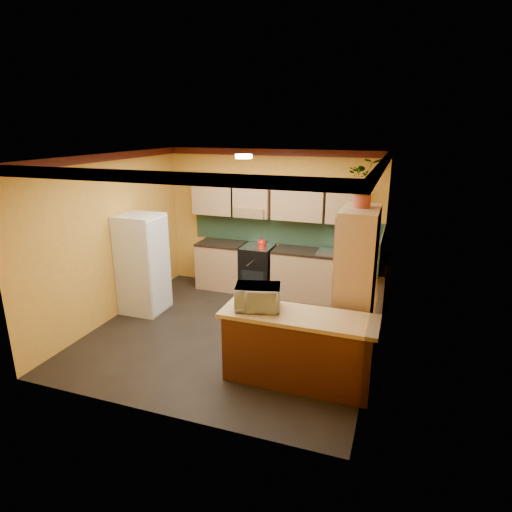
# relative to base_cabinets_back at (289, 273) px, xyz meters

# --- Properties ---
(room_shell) EXTENTS (4.24, 4.24, 2.72)m
(room_shell) POSITION_rel_base_cabinets_back_xyz_m (-0.42, -1.52, 1.65)
(room_shell) COLOR black
(room_shell) RESTS_ON ground
(base_cabinets_back) EXTENTS (3.65, 0.60, 0.88)m
(base_cabinets_back) POSITION_rel_base_cabinets_back_xyz_m (0.00, 0.00, 0.00)
(base_cabinets_back) COLOR tan
(base_cabinets_back) RESTS_ON ground
(countertop_back) EXTENTS (3.65, 0.62, 0.04)m
(countertop_back) POSITION_rel_base_cabinets_back_xyz_m (0.00, -0.00, 0.46)
(countertop_back) COLOR black
(countertop_back) RESTS_ON base_cabinets_back
(stove) EXTENTS (0.58, 0.58, 0.91)m
(stove) POSITION_rel_base_cabinets_back_xyz_m (-0.62, -0.00, 0.02)
(stove) COLOR black
(stove) RESTS_ON ground
(kettle) EXTENTS (0.22, 0.22, 0.18)m
(kettle) POSITION_rel_base_cabinets_back_xyz_m (-0.52, -0.05, 0.56)
(kettle) COLOR red
(kettle) RESTS_ON stove
(sink) EXTENTS (0.48, 0.40, 0.03)m
(sink) POSITION_rel_base_cabinets_back_xyz_m (0.78, 0.00, 0.50)
(sink) COLOR silver
(sink) RESTS_ON countertop_back
(base_cabinets_right) EXTENTS (0.60, 0.80, 0.88)m
(base_cabinets_right) POSITION_rel_base_cabinets_back_xyz_m (1.36, -0.62, 0.00)
(base_cabinets_right) COLOR tan
(base_cabinets_right) RESTS_ON ground
(countertop_right) EXTENTS (0.62, 0.80, 0.04)m
(countertop_right) POSITION_rel_base_cabinets_back_xyz_m (1.36, -0.62, 0.46)
(countertop_right) COLOR black
(countertop_right) RESTS_ON base_cabinets_right
(fridge) EXTENTS (0.68, 0.66, 1.70)m
(fridge) POSITION_rel_base_cabinets_back_xyz_m (-2.19, -1.49, 0.41)
(fridge) COLOR silver
(fridge) RESTS_ON ground
(pantry) EXTENTS (0.48, 0.90, 2.10)m
(pantry) POSITION_rel_base_cabinets_back_xyz_m (1.41, -1.86, 0.61)
(pantry) COLOR tan
(pantry) RESTS_ON ground
(fern_pot) EXTENTS (0.22, 0.22, 0.16)m
(fern_pot) POSITION_rel_base_cabinets_back_xyz_m (1.41, -1.81, 1.74)
(fern_pot) COLOR #9D3A26
(fern_pot) RESTS_ON pantry
(fern) EXTENTS (0.51, 0.47, 0.46)m
(fern) POSITION_rel_base_cabinets_back_xyz_m (1.41, -1.81, 2.05)
(fern) COLOR tan
(fern) RESTS_ON fern_pot
(breakfast_bar) EXTENTS (1.80, 0.55, 0.88)m
(breakfast_bar) POSITION_rel_base_cabinets_back_xyz_m (0.85, -2.77, 0.00)
(breakfast_bar) COLOR #441C10
(breakfast_bar) RESTS_ON ground
(bar_top) EXTENTS (1.90, 0.65, 0.05)m
(bar_top) POSITION_rel_base_cabinets_back_xyz_m (0.85, -2.77, 0.47)
(bar_top) COLOR tan
(bar_top) RESTS_ON breakfast_bar
(microwave) EXTENTS (0.63, 0.50, 0.30)m
(microwave) POSITION_rel_base_cabinets_back_xyz_m (0.33, -2.77, 0.64)
(microwave) COLOR silver
(microwave) RESTS_ON bar_top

